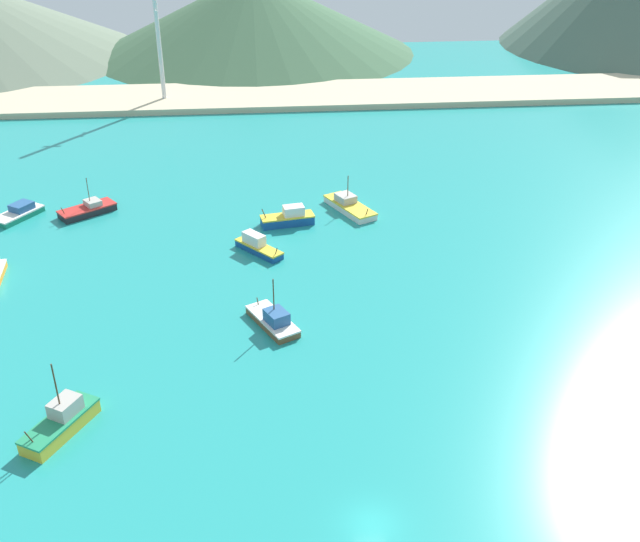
{
  "coord_description": "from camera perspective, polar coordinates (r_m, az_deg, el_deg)",
  "views": [
    {
      "loc": [
        -7.59,
        -40.22,
        45.05
      ],
      "look_at": [
        -0.57,
        38.84,
        1.0
      ],
      "focal_mm": 41.84,
      "sensor_mm": 36.0,
      "label": 1
    }
  ],
  "objects": [
    {
      "name": "beach_strip",
      "position": [
        163.8,
        -2.29,
        13.26
      ],
      "size": [
        247.0,
        19.86,
        1.2
      ],
      "primitive_type": "cube",
      "color": "#C6B793",
      "rests_on": "ground"
    },
    {
      "name": "hill_central",
      "position": [
        205.31,
        -5.11,
        19.06
      ],
      "size": [
        83.99,
        83.99,
        19.76
      ],
      "color": "#3D6042",
      "rests_on": "ground"
    },
    {
      "name": "fishing_boat_10",
      "position": [
        81.87,
        -3.56,
        -3.77
      ],
      "size": [
        6.01,
        8.17,
        6.02
      ],
      "color": "brown",
      "rests_on": "ground"
    },
    {
      "name": "fishing_boat_5",
      "position": [
        97.33,
        -4.8,
        1.93
      ],
      "size": [
        6.39,
        6.98,
        2.42
      ],
      "color": "#14478C",
      "rests_on": "ground"
    },
    {
      "name": "radio_tower",
      "position": [
        159.77,
        -12.34,
        17.73
      ],
      "size": [
        3.03,
        2.42,
        30.27
      ],
      "color": "silver",
      "rests_on": "ground"
    },
    {
      "name": "fishing_boat_11",
      "position": [
        71.59,
        -19.17,
        -10.84
      ],
      "size": [
        6.22,
        8.16,
        7.22
      ],
      "color": "gold",
      "rests_on": "ground"
    },
    {
      "name": "fishing_boat_12",
      "position": [
        109.04,
        2.24,
        5.02
      ],
      "size": [
        7.16,
        10.15,
        5.24
      ],
      "color": "silver",
      "rests_on": "ground"
    },
    {
      "name": "ground",
      "position": [
        83.91,
        0.93,
        -3.65
      ],
      "size": [
        260.0,
        280.0,
        0.5
      ],
      "color": "teal"
    },
    {
      "name": "fishing_boat_1",
      "position": [
        115.11,
        -22.04,
        4.15
      ],
      "size": [
        6.7,
        7.81,
        1.9
      ],
      "color": "#198466",
      "rests_on": "ground"
    },
    {
      "name": "fishing_boat_3",
      "position": [
        112.94,
        -17.32,
        4.52
      ],
      "size": [
        8.31,
        7.18,
        5.41
      ],
      "color": "#232328",
      "rests_on": "ground"
    },
    {
      "name": "fishing_boat_13",
      "position": [
        104.58,
        -2.41,
        4.08
      ],
      "size": [
        7.76,
        3.7,
        2.79
      ],
      "color": "#14478C",
      "rests_on": "ground"
    }
  ]
}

